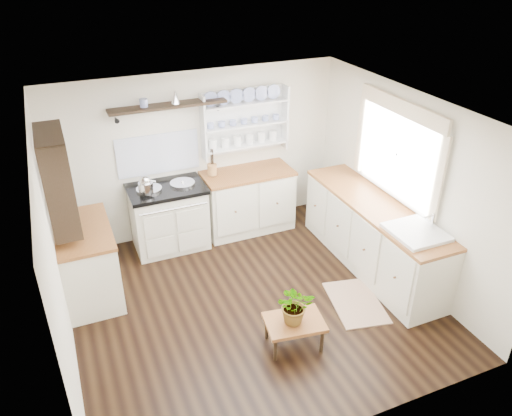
% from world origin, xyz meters
% --- Properties ---
extents(floor, '(4.00, 3.80, 0.01)m').
position_xyz_m(floor, '(0.00, 0.00, 0.00)').
color(floor, black).
rests_on(floor, ground).
extents(wall_back, '(4.00, 0.02, 2.30)m').
position_xyz_m(wall_back, '(0.00, 1.90, 1.15)').
color(wall_back, silver).
rests_on(wall_back, ground).
extents(wall_right, '(0.02, 3.80, 2.30)m').
position_xyz_m(wall_right, '(2.00, 0.00, 1.15)').
color(wall_right, silver).
rests_on(wall_right, ground).
extents(wall_left, '(0.02, 3.80, 2.30)m').
position_xyz_m(wall_left, '(-2.00, 0.00, 1.15)').
color(wall_left, silver).
rests_on(wall_left, ground).
extents(ceiling, '(4.00, 3.80, 0.01)m').
position_xyz_m(ceiling, '(0.00, 0.00, 2.30)').
color(ceiling, white).
rests_on(ceiling, wall_back).
extents(window, '(0.08, 1.55, 1.22)m').
position_xyz_m(window, '(1.95, 0.15, 1.56)').
color(window, white).
rests_on(window, wall_right).
extents(aga_cooker, '(1.01, 0.70, 0.93)m').
position_xyz_m(aga_cooker, '(-0.57, 1.57, 0.46)').
color(aga_cooker, beige).
rests_on(aga_cooker, floor).
extents(back_cabinets, '(1.27, 0.63, 0.90)m').
position_xyz_m(back_cabinets, '(0.60, 1.60, 0.46)').
color(back_cabinets, beige).
rests_on(back_cabinets, floor).
extents(right_cabinets, '(0.62, 2.43, 0.90)m').
position_xyz_m(right_cabinets, '(1.70, 0.10, 0.46)').
color(right_cabinets, beige).
rests_on(right_cabinets, floor).
extents(belfast_sink, '(0.55, 0.60, 0.45)m').
position_xyz_m(belfast_sink, '(1.70, -0.65, 0.80)').
color(belfast_sink, white).
rests_on(belfast_sink, right_cabinets).
extents(left_cabinets, '(0.62, 1.13, 0.90)m').
position_xyz_m(left_cabinets, '(-1.70, 0.90, 0.46)').
color(left_cabinets, beige).
rests_on(left_cabinets, floor).
extents(plate_rack, '(1.20, 0.22, 0.90)m').
position_xyz_m(plate_rack, '(0.65, 1.86, 1.56)').
color(plate_rack, white).
rests_on(plate_rack, wall_back).
extents(high_shelf, '(1.50, 0.29, 0.16)m').
position_xyz_m(high_shelf, '(-0.40, 1.78, 1.91)').
color(high_shelf, black).
rests_on(high_shelf, wall_back).
extents(left_shelving, '(0.28, 0.80, 1.05)m').
position_xyz_m(left_shelving, '(-1.84, 0.90, 1.55)').
color(left_shelving, black).
rests_on(left_shelving, wall_left).
extents(kettle, '(0.19, 0.19, 0.23)m').
position_xyz_m(kettle, '(-0.85, 1.45, 1.04)').
color(kettle, silver).
rests_on(kettle, aga_cooker).
extents(utensil_crock, '(0.13, 0.13, 0.15)m').
position_xyz_m(utensil_crock, '(0.11, 1.68, 0.99)').
color(utensil_crock, '#A6713D').
rests_on(utensil_crock, back_cabinets).
extents(center_table, '(0.66, 0.51, 0.32)m').
position_xyz_m(center_table, '(0.13, -0.82, 0.28)').
color(center_table, brown).
rests_on(center_table, floor).
extents(potted_plant, '(0.46, 0.43, 0.42)m').
position_xyz_m(potted_plant, '(0.13, -0.82, 0.53)').
color(potted_plant, '#3F7233').
rests_on(potted_plant, center_table).
extents(floor_rug, '(0.71, 0.94, 0.02)m').
position_xyz_m(floor_rug, '(1.11, -0.50, 0.01)').
color(floor_rug, '#916D54').
rests_on(floor_rug, floor).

